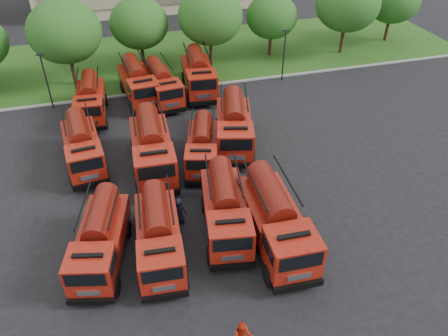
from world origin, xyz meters
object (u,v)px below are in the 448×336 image
object	(u,v)px
fire_truck_0	(100,238)
fire_truck_2	(225,209)
fire_truck_11	(198,74)
fire_truck_5	(152,148)
fire_truck_10	(162,84)
firefighter_0	(300,267)
fire_truck_3	(276,220)
fire_truck_4	(82,146)
fire_truck_8	(90,99)
firefighter_4	(180,222)
firefighter_2	(284,218)
fire_truck_9	(138,82)
fire_truck_7	(234,125)
fire_truck_6	(202,146)
firefighter_3	(252,196)
fire_truck_1	(159,235)
firefighter_5	(236,158)

from	to	relation	value
fire_truck_0	fire_truck_2	size ratio (longest dim) A/B	0.96
fire_truck_0	fire_truck_11	world-z (taller)	fire_truck_11
fire_truck_5	fire_truck_10	world-z (taller)	fire_truck_5
fire_truck_11	firefighter_0	xyz separation A→B (m)	(0.52, -22.90, -1.74)
fire_truck_3	fire_truck_4	size ratio (longest dim) A/B	1.10
fire_truck_8	firefighter_4	bearing A→B (deg)	-69.72
fire_truck_4	firefighter_2	bearing A→B (deg)	-44.03
fire_truck_0	fire_truck_9	xyz separation A→B (m)	(4.31, 19.11, 0.10)
fire_truck_7	fire_truck_11	size ratio (longest dim) A/B	1.02
fire_truck_6	fire_truck_3	bearing A→B (deg)	-60.94
fire_truck_2	fire_truck_8	bearing A→B (deg)	123.08
fire_truck_6	firefighter_2	world-z (taller)	fire_truck_6
firefighter_3	fire_truck_0	bearing A→B (deg)	-11.10
fire_truck_8	fire_truck_1	bearing A→B (deg)	-76.73
fire_truck_3	fire_truck_6	size ratio (longest dim) A/B	1.19
fire_truck_0	firefighter_0	size ratio (longest dim) A/B	4.37
fire_truck_1	firefighter_5	distance (m)	10.77
fire_truck_5	fire_truck_1	bearing A→B (deg)	-93.04
fire_truck_3	firefighter_3	bearing A→B (deg)	90.41
fire_truck_5	fire_truck_11	bearing A→B (deg)	65.05
fire_truck_1	fire_truck_5	xyz separation A→B (m)	(0.87, 8.48, 0.23)
fire_truck_2	fire_truck_10	size ratio (longest dim) A/B	1.05
firefighter_2	firefighter_4	size ratio (longest dim) A/B	0.90
fire_truck_0	fire_truck_3	world-z (taller)	fire_truck_3
fire_truck_1	fire_truck_5	size ratio (longest dim) A/B	0.88
fire_truck_7	fire_truck_8	world-z (taller)	fire_truck_7
fire_truck_3	firefighter_0	distance (m)	2.96
fire_truck_5	firefighter_3	world-z (taller)	fire_truck_5
fire_truck_1	fire_truck_3	world-z (taller)	fire_truck_3
fire_truck_5	fire_truck_10	xyz separation A→B (m)	(2.33, 10.44, -0.22)
fire_truck_1	fire_truck_8	size ratio (longest dim) A/B	1.02
fire_truck_3	fire_truck_11	bearing A→B (deg)	91.67
fire_truck_0	fire_truck_4	size ratio (longest dim) A/B	0.99
fire_truck_7	firefighter_2	bearing A→B (deg)	-71.44
fire_truck_9	firefighter_5	xyz separation A→B (m)	(5.81, -11.67, -1.67)
fire_truck_6	fire_truck_0	bearing A→B (deg)	-119.37
fire_truck_11	fire_truck_6	bearing A→B (deg)	-96.09
fire_truck_4	fire_truck_0	bearing A→B (deg)	-91.20
fire_truck_8	firefighter_0	distance (m)	23.32
firefighter_2	firefighter_4	bearing A→B (deg)	72.69
fire_truck_1	fire_truck_11	distance (m)	21.00
fire_truck_8	fire_truck_10	world-z (taller)	fire_truck_10
fire_truck_5	fire_truck_9	xyz separation A→B (m)	(0.30, 11.24, -0.14)
fire_truck_3	firefighter_0	world-z (taller)	fire_truck_3
fire_truck_4	firefighter_4	world-z (taller)	fire_truck_4
fire_truck_6	firefighter_5	distance (m)	2.92
firefighter_0	firefighter_4	xyz separation A→B (m)	(-5.80, 5.44, 0.00)
fire_truck_5	fire_truck_8	distance (m)	10.07
fire_truck_4	fire_truck_9	distance (m)	10.62
fire_truck_7	firefighter_5	size ratio (longest dim) A/B	4.80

